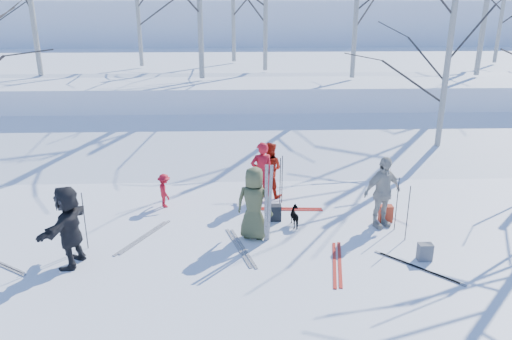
{
  "coord_description": "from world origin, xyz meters",
  "views": [
    {
      "loc": [
        -0.42,
        -10.03,
        5.38
      ],
      "look_at": [
        0.0,
        1.5,
        1.3
      ],
      "focal_mm": 35.0,
      "sensor_mm": 36.0,
      "label": 1
    }
  ],
  "objects_px": {
    "skier_redor_behind": "(269,169)",
    "backpack_dark": "(274,213)",
    "skier_olive_center": "(254,203)",
    "skier_cream_east": "(382,192)",
    "skier_red_seated": "(164,191)",
    "skier_red_north": "(262,172)",
    "skier_grey_west": "(69,226)",
    "dog": "(296,217)",
    "backpack_red": "(386,213)",
    "backpack_grey": "(425,252)"
  },
  "relations": [
    {
      "from": "backpack_dark",
      "to": "backpack_grey",
      "type": "bearing_deg",
      "value": -34.49
    },
    {
      "from": "backpack_dark",
      "to": "dog",
      "type": "bearing_deg",
      "value": -34.09
    },
    {
      "from": "dog",
      "to": "skier_grey_west",
      "type": "bearing_deg",
      "value": 7.0
    },
    {
      "from": "skier_red_north",
      "to": "backpack_dark",
      "type": "distance_m",
      "value": 1.4
    },
    {
      "from": "backpack_red",
      "to": "dog",
      "type": "bearing_deg",
      "value": -175.46
    },
    {
      "from": "skier_olive_center",
      "to": "skier_grey_west",
      "type": "distance_m",
      "value": 4.0
    },
    {
      "from": "skier_red_north",
      "to": "skier_grey_west",
      "type": "bearing_deg",
      "value": 26.77
    },
    {
      "from": "skier_red_north",
      "to": "skier_red_seated",
      "type": "relative_size",
      "value": 1.84
    },
    {
      "from": "skier_redor_behind",
      "to": "backpack_dark",
      "type": "relative_size",
      "value": 3.9
    },
    {
      "from": "skier_grey_west",
      "to": "dog",
      "type": "xyz_separation_m",
      "value": [
        4.89,
        1.67,
        -0.64
      ]
    },
    {
      "from": "skier_red_north",
      "to": "skier_red_seated",
      "type": "height_order",
      "value": "skier_red_north"
    },
    {
      "from": "skier_olive_center",
      "to": "skier_cream_east",
      "type": "relative_size",
      "value": 0.97
    },
    {
      "from": "backpack_red",
      "to": "backpack_dark",
      "type": "xyz_separation_m",
      "value": [
        -2.78,
        0.17,
        -0.01
      ]
    },
    {
      "from": "skier_red_seated",
      "to": "skier_cream_east",
      "type": "xyz_separation_m",
      "value": [
        5.41,
        -1.38,
        0.43
      ]
    },
    {
      "from": "backpack_grey",
      "to": "skier_red_north",
      "type": "bearing_deg",
      "value": 135.08
    },
    {
      "from": "backpack_red",
      "to": "backpack_grey",
      "type": "relative_size",
      "value": 1.11
    },
    {
      "from": "skier_olive_center",
      "to": "dog",
      "type": "relative_size",
      "value": 3.04
    },
    {
      "from": "skier_red_seated",
      "to": "backpack_dark",
      "type": "distance_m",
      "value": 3.02
    },
    {
      "from": "skier_cream_east",
      "to": "skier_grey_west",
      "type": "xyz_separation_m",
      "value": [
        -6.94,
        -1.58,
        -0.01
      ]
    },
    {
      "from": "dog",
      "to": "backpack_dark",
      "type": "relative_size",
      "value": 1.42
    },
    {
      "from": "skier_olive_center",
      "to": "dog",
      "type": "distance_m",
      "value": 1.35
    },
    {
      "from": "skier_red_north",
      "to": "skier_red_seated",
      "type": "distance_m",
      "value": 2.64
    },
    {
      "from": "skier_olive_center",
      "to": "skier_cream_east",
      "type": "height_order",
      "value": "skier_cream_east"
    },
    {
      "from": "skier_redor_behind",
      "to": "backpack_dark",
      "type": "distance_m",
      "value": 1.73
    },
    {
      "from": "skier_redor_behind",
      "to": "skier_red_north",
      "type": "bearing_deg",
      "value": 85.86
    },
    {
      "from": "skier_red_north",
      "to": "backpack_red",
      "type": "height_order",
      "value": "skier_red_north"
    },
    {
      "from": "backpack_dark",
      "to": "skier_cream_east",
      "type": "bearing_deg",
      "value": -9.55
    },
    {
      "from": "backpack_red",
      "to": "skier_redor_behind",
      "type": "bearing_deg",
      "value": 147.5
    },
    {
      "from": "skier_grey_west",
      "to": "dog",
      "type": "distance_m",
      "value": 5.21
    },
    {
      "from": "dog",
      "to": "backpack_red",
      "type": "distance_m",
      "value": 2.27
    },
    {
      "from": "skier_redor_behind",
      "to": "backpack_red",
      "type": "height_order",
      "value": "skier_redor_behind"
    },
    {
      "from": "skier_cream_east",
      "to": "backpack_dark",
      "type": "distance_m",
      "value": 2.69
    },
    {
      "from": "backpack_dark",
      "to": "skier_red_north",
      "type": "bearing_deg",
      "value": 102.1
    },
    {
      "from": "skier_cream_east",
      "to": "backpack_red",
      "type": "distance_m",
      "value": 0.76
    },
    {
      "from": "skier_red_north",
      "to": "skier_cream_east",
      "type": "distance_m",
      "value": 3.26
    },
    {
      "from": "skier_redor_behind",
      "to": "skier_red_seated",
      "type": "distance_m",
      "value": 2.92
    },
    {
      "from": "skier_olive_center",
      "to": "skier_red_seated",
      "type": "xyz_separation_m",
      "value": [
        -2.32,
        1.87,
        -0.4
      ]
    },
    {
      "from": "skier_olive_center",
      "to": "backpack_red",
      "type": "height_order",
      "value": "skier_olive_center"
    },
    {
      "from": "skier_red_north",
      "to": "backpack_grey",
      "type": "height_order",
      "value": "skier_red_north"
    },
    {
      "from": "skier_olive_center",
      "to": "skier_red_north",
      "type": "distance_m",
      "value": 2.15
    },
    {
      "from": "skier_redor_behind",
      "to": "skier_grey_west",
      "type": "bearing_deg",
      "value": 64.57
    },
    {
      "from": "dog",
      "to": "backpack_red",
      "type": "bearing_deg",
      "value": 172.74
    },
    {
      "from": "skier_redor_behind",
      "to": "backpack_dark",
      "type": "xyz_separation_m",
      "value": [
        0.03,
        -1.62,
        -0.58
      ]
    },
    {
      "from": "skier_red_north",
      "to": "backpack_red",
      "type": "distance_m",
      "value": 3.4
    },
    {
      "from": "skier_cream_east",
      "to": "backpack_dark",
      "type": "relative_size",
      "value": 4.45
    },
    {
      "from": "skier_red_seated",
      "to": "backpack_dark",
      "type": "xyz_separation_m",
      "value": [
        2.85,
        -0.95,
        -0.26
      ]
    },
    {
      "from": "dog",
      "to": "backpack_dark",
      "type": "distance_m",
      "value": 0.62
    },
    {
      "from": "skier_red_north",
      "to": "skier_grey_west",
      "type": "relative_size",
      "value": 0.96
    },
    {
      "from": "skier_red_seated",
      "to": "backpack_grey",
      "type": "distance_m",
      "value": 6.67
    },
    {
      "from": "backpack_grey",
      "to": "skier_red_seated",
      "type": "bearing_deg",
      "value": 152.7
    }
  ]
}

